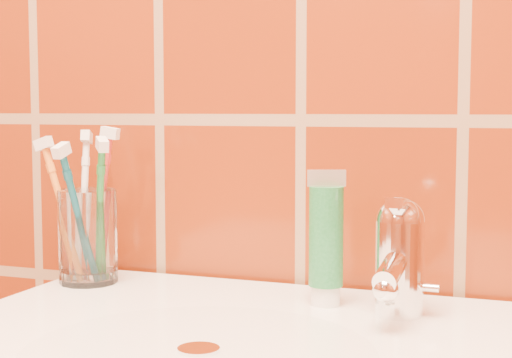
% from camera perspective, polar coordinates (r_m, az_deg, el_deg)
% --- Properties ---
extents(glass_tumbler, '(0.08, 0.08, 0.11)m').
position_cam_1_polar(glass_tumbler, '(0.95, -12.13, -4.10)').
color(glass_tumbler, white).
rests_on(glass_tumbler, pedestal_sink).
extents(toothpaste_tube, '(0.04, 0.04, 0.14)m').
position_cam_1_polar(toothpaste_tube, '(0.82, 5.12, -4.60)').
color(toothpaste_tube, white).
rests_on(toothpaste_tube, pedestal_sink).
extents(faucet, '(0.05, 0.11, 0.12)m').
position_cam_1_polar(faucet, '(0.79, 10.35, -5.29)').
color(faucet, white).
rests_on(faucet, pedestal_sink).
extents(toothbrush_0, '(0.06, 0.05, 0.19)m').
position_cam_1_polar(toothbrush_0, '(0.94, -11.20, -1.89)').
color(toothbrush_0, '#B12B26').
rests_on(toothbrush_0, glass_tumbler).
extents(toothbrush_1, '(0.08, 0.08, 0.18)m').
position_cam_1_polar(toothbrush_1, '(0.95, -13.81, -2.29)').
color(toothbrush_1, orange).
rests_on(toothbrush_1, glass_tumbler).
extents(toothbrush_2, '(0.04, 0.13, 0.19)m').
position_cam_1_polar(toothbrush_2, '(0.91, -12.77, -2.69)').
color(toothbrush_2, '#0B4E62').
rests_on(toothbrush_2, glass_tumbler).
extents(toothbrush_3, '(0.12, 0.12, 0.19)m').
position_cam_1_polar(toothbrush_3, '(0.92, -11.33, -2.43)').
color(toothbrush_3, '#207A32').
rests_on(toothbrush_3, glass_tumbler).
extents(toothbrush_4, '(0.08, 0.13, 0.20)m').
position_cam_1_polar(toothbrush_4, '(0.97, -12.41, -1.93)').
color(toothbrush_4, white).
rests_on(toothbrush_4, glass_tumbler).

